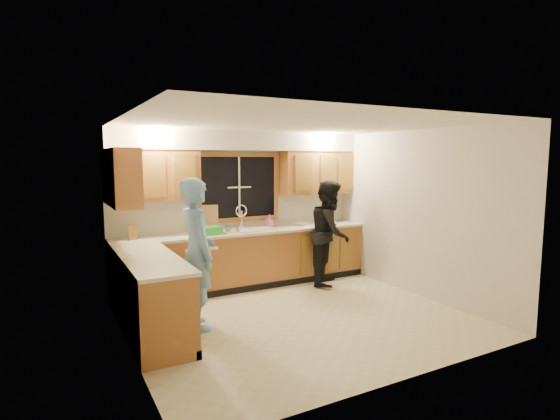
{
  "coord_description": "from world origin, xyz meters",
  "views": [
    {
      "loc": [
        -2.83,
        -4.76,
        2.06
      ],
      "look_at": [
        0.1,
        0.65,
        1.34
      ],
      "focal_mm": 28.0,
      "sensor_mm": 36.0,
      "label": 1
    }
  ],
  "objects_px": {
    "knife_block": "(132,233)",
    "dish_crate": "(212,230)",
    "soap_bottle": "(269,221)",
    "man": "(197,254)",
    "bowl": "(301,224)",
    "dishwasher": "(196,268)",
    "stove": "(162,311)",
    "sink": "(246,234)",
    "woman": "(330,233)"
  },
  "relations": [
    {
      "from": "dishwasher",
      "to": "man",
      "type": "height_order",
      "value": "man"
    },
    {
      "from": "man",
      "to": "bowl",
      "type": "distance_m",
      "value": 2.65
    },
    {
      "from": "soap_bottle",
      "to": "bowl",
      "type": "xyz_separation_m",
      "value": [
        0.56,
        -0.09,
        -0.08
      ]
    },
    {
      "from": "knife_block",
      "to": "soap_bottle",
      "type": "height_order",
      "value": "soap_bottle"
    },
    {
      "from": "man",
      "to": "dish_crate",
      "type": "xyz_separation_m",
      "value": [
        0.62,
        1.22,
        0.06
      ]
    },
    {
      "from": "stove",
      "to": "soap_bottle",
      "type": "xyz_separation_m",
      "value": [
        2.28,
        1.95,
        0.58
      ]
    },
    {
      "from": "sink",
      "to": "stove",
      "type": "height_order",
      "value": "sink"
    },
    {
      "from": "knife_block",
      "to": "soap_bottle",
      "type": "distance_m",
      "value": 2.24
    },
    {
      "from": "man",
      "to": "bowl",
      "type": "relative_size",
      "value": 9.2
    },
    {
      "from": "knife_block",
      "to": "bowl",
      "type": "relative_size",
      "value": 1.03
    },
    {
      "from": "woman",
      "to": "bowl",
      "type": "bearing_deg",
      "value": 64.32
    },
    {
      "from": "woman",
      "to": "soap_bottle",
      "type": "bearing_deg",
      "value": 92.58
    },
    {
      "from": "knife_block",
      "to": "dish_crate",
      "type": "bearing_deg",
      "value": -1.64
    },
    {
      "from": "sink",
      "to": "dish_crate",
      "type": "relative_size",
      "value": 3.25
    },
    {
      "from": "man",
      "to": "knife_block",
      "type": "xyz_separation_m",
      "value": [
        -0.52,
        1.34,
        0.1
      ]
    },
    {
      "from": "dish_crate",
      "to": "stove",
      "type": "bearing_deg",
      "value": -124.4
    },
    {
      "from": "knife_block",
      "to": "bowl",
      "type": "distance_m",
      "value": 2.8
    },
    {
      "from": "woman",
      "to": "knife_block",
      "type": "distance_m",
      "value": 3.08
    },
    {
      "from": "woman",
      "to": "knife_block",
      "type": "height_order",
      "value": "woman"
    },
    {
      "from": "stove",
      "to": "soap_bottle",
      "type": "height_order",
      "value": "soap_bottle"
    },
    {
      "from": "bowl",
      "to": "dish_crate",
      "type": "bearing_deg",
      "value": -175.34
    },
    {
      "from": "sink",
      "to": "bowl",
      "type": "height_order",
      "value": "sink"
    },
    {
      "from": "dishwasher",
      "to": "bowl",
      "type": "bearing_deg",
      "value": 1.44
    },
    {
      "from": "stove",
      "to": "man",
      "type": "relative_size",
      "value": 0.49
    },
    {
      "from": "dish_crate",
      "to": "bowl",
      "type": "distance_m",
      "value": 1.67
    },
    {
      "from": "man",
      "to": "dish_crate",
      "type": "relative_size",
      "value": 6.97
    },
    {
      "from": "dishwasher",
      "to": "woman",
      "type": "height_order",
      "value": "woman"
    },
    {
      "from": "dishwasher",
      "to": "stove",
      "type": "bearing_deg",
      "value": -117.69
    },
    {
      "from": "stove",
      "to": "bowl",
      "type": "height_order",
      "value": "bowl"
    },
    {
      "from": "woman",
      "to": "knife_block",
      "type": "bearing_deg",
      "value": 121.88
    },
    {
      "from": "dishwasher",
      "to": "knife_block",
      "type": "height_order",
      "value": "knife_block"
    },
    {
      "from": "stove",
      "to": "knife_block",
      "type": "xyz_separation_m",
      "value": [
        0.04,
        1.84,
        0.57
      ]
    },
    {
      "from": "stove",
      "to": "woman",
      "type": "bearing_deg",
      "value": 22.92
    },
    {
      "from": "dish_crate",
      "to": "soap_bottle",
      "type": "height_order",
      "value": "soap_bottle"
    },
    {
      "from": "dishwasher",
      "to": "soap_bottle",
      "type": "relative_size",
      "value": 3.84
    },
    {
      "from": "dishwasher",
      "to": "stove",
      "type": "relative_size",
      "value": 0.91
    },
    {
      "from": "stove",
      "to": "man",
      "type": "distance_m",
      "value": 0.89
    },
    {
      "from": "dish_crate",
      "to": "soap_bottle",
      "type": "bearing_deg",
      "value": 11.68
    },
    {
      "from": "dishwasher",
      "to": "woman",
      "type": "distance_m",
      "value": 2.23
    },
    {
      "from": "knife_block",
      "to": "dish_crate",
      "type": "xyz_separation_m",
      "value": [
        1.14,
        -0.12,
        -0.04
      ]
    },
    {
      "from": "woman",
      "to": "dishwasher",
      "type": "bearing_deg",
      "value": 118.5
    },
    {
      "from": "sink",
      "to": "man",
      "type": "distance_m",
      "value": 1.81
    },
    {
      "from": "woman",
      "to": "knife_block",
      "type": "relative_size",
      "value": 8.33
    },
    {
      "from": "man",
      "to": "bowl",
      "type": "xyz_separation_m",
      "value": [
        2.28,
        1.35,
        0.02
      ]
    },
    {
      "from": "sink",
      "to": "dishwasher",
      "type": "xyz_separation_m",
      "value": [
        -0.85,
        -0.01,
        -0.45
      ]
    },
    {
      "from": "knife_block",
      "to": "stove",
      "type": "bearing_deg",
      "value": -86.76
    },
    {
      "from": "sink",
      "to": "stove",
      "type": "relative_size",
      "value": 0.96
    },
    {
      "from": "stove",
      "to": "dish_crate",
      "type": "xyz_separation_m",
      "value": [
        1.18,
        1.72,
        0.53
      ]
    },
    {
      "from": "sink",
      "to": "bowl",
      "type": "xyz_separation_m",
      "value": [
        1.04,
        0.03,
        0.08
      ]
    },
    {
      "from": "soap_bottle",
      "to": "bowl",
      "type": "bearing_deg",
      "value": -9.31
    }
  ]
}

